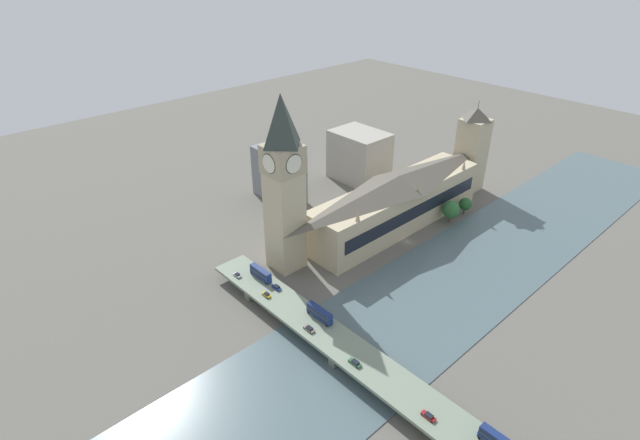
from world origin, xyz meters
name	(u,v)px	position (x,y,z in m)	size (l,w,h in m)	color
ground_plane	(408,242)	(0.00, 0.00, 0.00)	(600.00, 600.00, 0.00)	#605E56
river_water	(467,271)	(-33.54, 0.00, 0.15)	(55.08, 360.00, 0.30)	#4C6066
parliament_hall	(397,201)	(14.48, -8.00, 13.86)	(23.43, 106.60, 27.89)	#C1B28E
clock_tower	(284,182)	(24.75, 55.90, 41.40)	(14.45, 14.45, 78.34)	#C1B28E
victoria_tower	(471,150)	(14.54, -72.33, 24.20)	(14.06, 14.06, 52.39)	#C1B28E
road_bridge	(344,348)	(-33.54, 77.84, 4.75)	(142.17, 14.68, 5.85)	#5D6A59
double_decker_bus_lead	(261,273)	(17.97, 75.16, 8.41)	(11.84, 2.64, 4.63)	navy
double_decker_bus_mid	(320,313)	(-17.18, 74.43, 8.49)	(11.99, 2.50, 4.76)	navy
double_decker_bus_rear	(497,440)	(-89.68, 74.85, 8.48)	(10.36, 2.60, 4.78)	navy
car_northbound_lead	(309,329)	(-19.27, 81.45, 6.55)	(4.63, 1.90, 1.39)	slate
car_northbound_mid	(429,416)	(-71.23, 80.61, 6.52)	(4.63, 1.76, 1.34)	maroon
car_northbound_tail	(277,287)	(7.84, 74.88, 6.58)	(4.26, 1.86, 1.47)	navy
car_southbound_lead	(266,295)	(6.84, 80.76, 6.58)	(3.90, 1.76, 1.46)	gold
car_southbound_mid	(355,363)	(-41.87, 81.21, 6.51)	(4.79, 1.85, 1.32)	#2D5638
car_southbound_tail	(237,275)	(25.65, 81.65, 6.53)	(3.82, 1.87, 1.35)	silver
city_block_west	(359,156)	(67.00, -35.78, 14.83)	(32.57, 24.31, 29.66)	#A39E93
city_block_center	(279,175)	(79.23, 16.12, 14.39)	(30.97, 15.14, 28.78)	slate
tree_embankment_near	(465,204)	(-2.74, -43.98, 6.12)	(6.71, 6.71, 9.50)	brown
tree_embankment_mid	(451,210)	(-2.44, -31.13, 7.35)	(9.12, 9.12, 11.92)	brown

